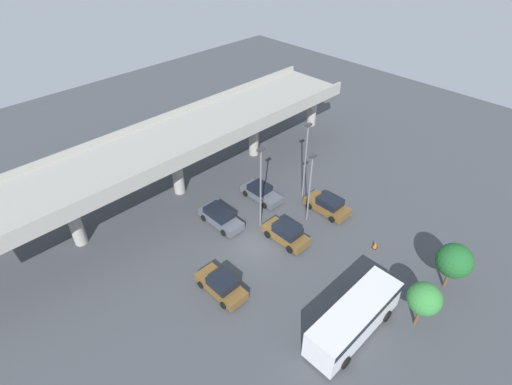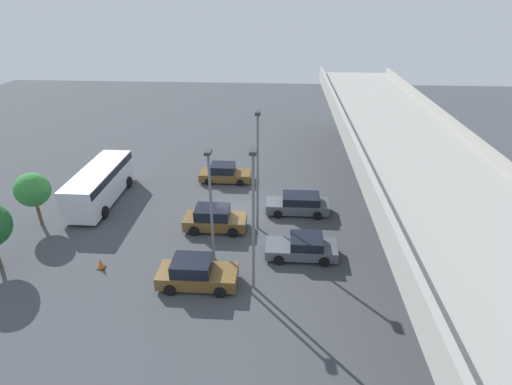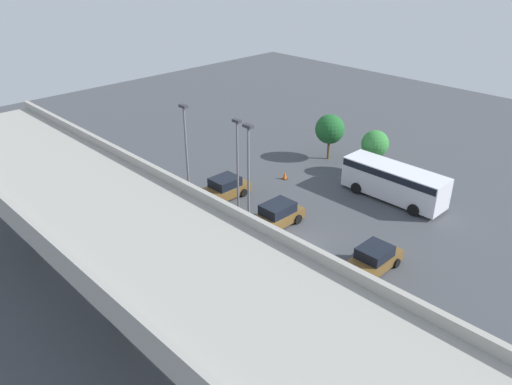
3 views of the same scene
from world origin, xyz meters
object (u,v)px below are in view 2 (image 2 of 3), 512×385
at_px(lamp_post_near_aisle, 253,213).
at_px(tree_front_left, 32,190).
at_px(parked_car_3, 302,247).
at_px(traffic_cone, 101,264).
at_px(lamp_post_by_overpass, 258,164).
at_px(parked_car_4, 196,273).
at_px(lamp_post_mid_lot, 211,198).
at_px(parked_car_2, 214,219).
at_px(shuttle_bus, 100,182).
at_px(parked_car_0, 225,173).
at_px(parked_car_1, 298,204).

relative_size(lamp_post_near_aisle, tree_front_left, 2.09).
distance_m(parked_car_3, traffic_cone, 12.57).
bearing_deg(lamp_post_by_overpass, tree_front_left, -88.07).
relative_size(lamp_post_by_overpass, traffic_cone, 12.24).
xyz_separation_m(parked_car_3, tree_front_left, (-2.64, -18.80, 2.18)).
relative_size(parked_car_4, lamp_post_mid_lot, 0.62).
height_order(parked_car_4, tree_front_left, tree_front_left).
height_order(parked_car_3, lamp_post_by_overpass, lamp_post_by_overpass).
bearing_deg(traffic_cone, parked_car_2, 128.23).
height_order(lamp_post_by_overpass, traffic_cone, lamp_post_by_overpass).
height_order(parked_car_3, traffic_cone, parked_car_3).
relative_size(parked_car_2, parked_car_4, 0.96).
bearing_deg(lamp_post_by_overpass, parked_car_3, 44.01).
height_order(parked_car_3, tree_front_left, tree_front_left).
relative_size(shuttle_bus, lamp_post_by_overpass, 0.98).
bearing_deg(lamp_post_near_aisle, parked_car_4, -91.15).
height_order(parked_car_2, parked_car_4, parked_car_2).
bearing_deg(parked_car_2, traffic_cone, -141.77).
xyz_separation_m(tree_front_left, traffic_cone, (4.71, 6.40, -2.51)).
xyz_separation_m(parked_car_0, lamp_post_mid_lot, (11.60, 0.85, 3.65)).
relative_size(lamp_post_near_aisle, lamp_post_by_overpass, 0.99).
xyz_separation_m(parked_car_2, parked_car_3, (2.88, 6.11, -0.15)).
bearing_deg(lamp_post_by_overpass, lamp_post_mid_lot, -33.45).
relative_size(parked_car_0, shuttle_bus, 0.53).
distance_m(parked_car_1, lamp_post_mid_lot, 9.14).
bearing_deg(parked_car_0, parked_car_2, -87.57).
relative_size(parked_car_3, lamp_post_near_aisle, 0.54).
height_order(tree_front_left, traffic_cone, tree_front_left).
xyz_separation_m(parked_car_1, parked_car_2, (2.75, -6.03, 0.09)).
xyz_separation_m(parked_car_4, shuttle_bus, (-9.70, -9.63, 0.87)).
relative_size(parked_car_1, shuttle_bus, 0.56).
distance_m(parked_car_1, tree_front_left, 19.07).
bearing_deg(lamp_post_near_aisle, lamp_post_by_overpass, -178.60).
xyz_separation_m(parked_car_3, lamp_post_near_aisle, (3.22, -2.91, 4.27)).
height_order(parked_car_0, lamp_post_mid_lot, lamp_post_mid_lot).
xyz_separation_m(parked_car_1, parked_car_3, (5.63, 0.08, -0.06)).
height_order(parked_car_3, lamp_post_mid_lot, lamp_post_mid_lot).
xyz_separation_m(parked_car_0, parked_car_3, (10.92, 6.45, -0.05)).
xyz_separation_m(parked_car_4, lamp_post_by_overpass, (-6.33, 3.16, 4.20)).
relative_size(parked_car_4, tree_front_left, 1.12).
bearing_deg(parked_car_3, lamp_post_by_overpass, -45.99).
bearing_deg(parked_car_2, parked_car_0, 92.43).
xyz_separation_m(parked_car_4, traffic_cone, (-1.09, -6.17, -0.45)).
bearing_deg(lamp_post_by_overpass, shuttle_bus, -104.76).
height_order(parked_car_3, lamp_post_near_aisle, lamp_post_near_aisle).
relative_size(parked_car_0, lamp_post_by_overpass, 0.53).
relative_size(parked_car_2, tree_front_left, 1.08).
height_order(parked_car_1, lamp_post_by_overpass, lamp_post_by_overpass).
height_order(shuttle_bus, tree_front_left, tree_front_left).
xyz_separation_m(lamp_post_by_overpass, traffic_cone, (5.24, -9.33, -4.65)).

